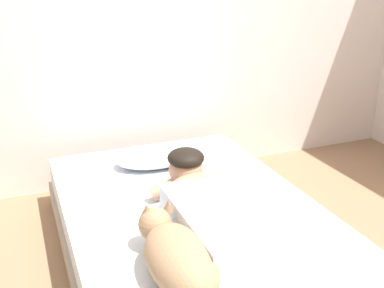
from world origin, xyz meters
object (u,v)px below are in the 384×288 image
(dog, at_px, (177,255))
(coffee_cup, at_px, (183,168))
(pillow, at_px, (156,156))
(cell_phone, at_px, (199,197))
(person_lying, at_px, (213,207))
(bed, at_px, (197,240))

(dog, bearing_deg, coffee_cup, 67.72)
(pillow, xyz_separation_m, coffee_cup, (0.11, -0.20, -0.02))
(dog, distance_m, cell_phone, 0.69)
(pillow, bearing_deg, coffee_cup, -61.69)
(pillow, xyz_separation_m, person_lying, (0.03, -0.82, 0.05))
(bed, distance_m, cell_phone, 0.24)
(bed, height_order, pillow, pillow)
(bed, distance_m, pillow, 0.70)
(person_lying, relative_size, coffee_cup, 7.36)
(dog, height_order, cell_phone, dog)
(dog, xyz_separation_m, coffee_cup, (0.37, 0.91, -0.07))
(pillow, xyz_separation_m, dog, (-0.27, -1.11, 0.05))
(dog, relative_size, cell_phone, 4.11)
(person_lying, relative_size, dog, 1.60)
(pillow, distance_m, dog, 1.15)
(person_lying, height_order, cell_phone, person_lying)
(bed, bearing_deg, cell_phone, 63.95)
(bed, height_order, dog, dog)
(pillow, relative_size, coffee_cup, 4.16)
(bed, height_order, person_lying, person_lying)
(cell_phone, bearing_deg, bed, -116.05)
(pillow, height_order, cell_phone, pillow)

